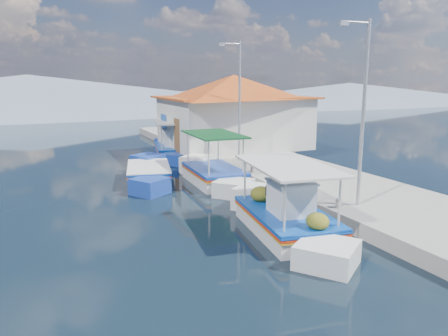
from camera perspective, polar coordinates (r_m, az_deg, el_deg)
name	(u,v)px	position (r m, az deg, el deg)	size (l,w,h in m)	color
ground	(269,265)	(11.32, 5.92, -12.69)	(160.00, 160.00, 0.00)	black
quay	(317,183)	(19.11, 12.21, -1.89)	(5.00, 44.00, 0.50)	gray
bollards	(285,182)	(17.25, 8.12, -1.84)	(0.20, 17.20, 0.30)	#A5A8AD
main_caique	(285,217)	(13.55, 8.05, -6.48)	(2.81, 7.13, 2.38)	white
caique_green_canopy	(213,175)	(19.62, -1.43, -0.89)	(2.25, 6.73, 2.52)	white
caique_blue_hull	(148,175)	(20.21, -10.04, -0.90)	(2.82, 6.15, 1.13)	#193997
caique_far	(173,149)	(26.50, -6.82, 2.50)	(2.94, 6.67, 2.39)	#193997
harbor_building	(234,110)	(26.54, 1.29, 7.66)	(10.49, 10.49, 4.40)	silver
lamp_post_near	(362,105)	(14.63, 17.76, 8.00)	(1.21, 0.14, 6.00)	#A5A8AD
lamp_post_far	(238,95)	(22.15, 1.85, 9.63)	(1.21, 0.14, 6.00)	#A5A8AD
mountain_ridge	(115,97)	(65.98, -14.23, 9.12)	(171.40, 96.00, 5.50)	slate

